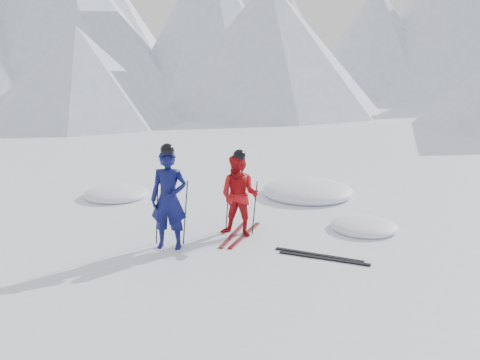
# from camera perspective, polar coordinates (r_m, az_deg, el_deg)

# --- Properties ---
(ground) EXTENTS (160.00, 160.00, 0.00)m
(ground) POSITION_cam_1_polar(r_m,az_deg,el_deg) (10.49, 7.71, -6.81)
(ground) COLOR white
(ground) RESTS_ON ground
(mountain_range) EXTENTS (106.15, 62.94, 15.53)m
(mountain_range) POSITION_cam_1_polar(r_m,az_deg,el_deg) (45.59, 17.46, 16.68)
(mountain_range) COLOR #B2BCD1
(mountain_range) RESTS_ON ground
(skier_blue) EXTENTS (0.73, 0.49, 1.96)m
(skier_blue) POSITION_cam_1_polar(r_m,az_deg,el_deg) (9.85, -7.99, -2.17)
(skier_blue) COLOR #0B0F46
(skier_blue) RESTS_ON ground
(skier_red) EXTENTS (0.93, 0.77, 1.72)m
(skier_red) POSITION_cam_1_polar(r_m,az_deg,el_deg) (10.47, -0.08, -1.78)
(skier_red) COLOR #B50E13
(skier_red) RESTS_ON ground
(pole_blue_left) EXTENTS (0.13, 0.09, 1.30)m
(pole_blue_left) POSITION_cam_1_polar(r_m,az_deg,el_deg) (10.17, -9.29, -3.63)
(pole_blue_left) COLOR black
(pole_blue_left) RESTS_ON ground
(pole_blue_right) EXTENTS (0.13, 0.08, 1.30)m
(pole_blue_right) POSITION_cam_1_polar(r_m,az_deg,el_deg) (10.10, -6.15, -3.65)
(pole_blue_right) COLOR black
(pole_blue_right) RESTS_ON ground
(pole_red_left) EXTENTS (0.12, 0.09, 1.14)m
(pole_red_left) POSITION_cam_1_polar(r_m,az_deg,el_deg) (10.84, -1.41, -2.83)
(pole_red_left) COLOR black
(pole_red_left) RESTS_ON ground
(pole_red_right) EXTENTS (0.12, 0.08, 1.14)m
(pole_red_right) POSITION_cam_1_polar(r_m,az_deg,el_deg) (10.64, 1.65, -3.14)
(pole_red_right) COLOR black
(pole_red_right) RESTS_ON ground
(ski_worn_left) EXTENTS (0.30, 1.70, 0.03)m
(ski_worn_left) POSITION_cam_1_polar(r_m,az_deg,el_deg) (10.74, -0.71, -6.11)
(ski_worn_left) COLOR black
(ski_worn_left) RESTS_ON ground
(ski_worn_right) EXTENTS (0.41, 1.69, 0.03)m
(ski_worn_right) POSITION_cam_1_polar(r_m,az_deg,el_deg) (10.70, 0.56, -6.18)
(ski_worn_right) COLOR black
(ski_worn_right) RESTS_ON ground
(ski_loose_a) EXTENTS (1.67, 0.51, 0.03)m
(ski_loose_a) POSITION_cam_1_polar(r_m,az_deg,el_deg) (9.76, 8.83, -8.33)
(ski_loose_a) COLOR black
(ski_loose_a) RESTS_ON ground
(ski_loose_b) EXTENTS (1.68, 0.45, 0.03)m
(ski_loose_b) POSITION_cam_1_polar(r_m,az_deg,el_deg) (9.62, 9.41, -8.68)
(ski_loose_b) COLOR black
(ski_loose_b) RESTS_ON ground
(snow_lumps) EXTENTS (7.98, 4.62, 0.54)m
(snow_lumps) POSITION_cam_1_polar(r_m,az_deg,el_deg) (13.47, 3.37, -2.15)
(snow_lumps) COLOR white
(snow_lumps) RESTS_ON ground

